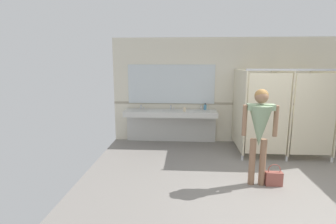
{
  "coord_description": "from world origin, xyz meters",
  "views": [
    {
      "loc": [
        -1.53,
        -4.16,
        2.16
      ],
      "look_at": [
        -1.87,
        0.89,
        1.2
      ],
      "focal_mm": 28.44,
      "sensor_mm": 36.0,
      "label": 1
    }
  ],
  "objects_px": {
    "handbag": "(274,178)",
    "paper_cup": "(184,109)",
    "person_standing": "(260,125)",
    "soap_dispenser": "(205,107)"
  },
  "relations": [
    {
      "from": "handbag",
      "to": "paper_cup",
      "type": "relative_size",
      "value": 3.83
    },
    {
      "from": "person_standing",
      "to": "soap_dispenser",
      "type": "bearing_deg",
      "value": 107.04
    },
    {
      "from": "paper_cup",
      "to": "handbag",
      "type": "bearing_deg",
      "value": -54.31
    },
    {
      "from": "handbag",
      "to": "soap_dispenser",
      "type": "xyz_separation_m",
      "value": [
        -1.05,
        2.48,
        0.83
      ]
    },
    {
      "from": "person_standing",
      "to": "soap_dispenser",
      "type": "distance_m",
      "value": 2.58
    },
    {
      "from": "soap_dispenser",
      "to": "paper_cup",
      "type": "xyz_separation_m",
      "value": [
        -0.55,
        -0.26,
        -0.02
      ]
    },
    {
      "from": "handbag",
      "to": "paper_cup",
      "type": "height_order",
      "value": "paper_cup"
    },
    {
      "from": "soap_dispenser",
      "to": "paper_cup",
      "type": "distance_m",
      "value": 0.6
    },
    {
      "from": "person_standing",
      "to": "soap_dispenser",
      "type": "height_order",
      "value": "person_standing"
    },
    {
      "from": "person_standing",
      "to": "handbag",
      "type": "bearing_deg",
      "value": -3.89
    }
  ]
}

